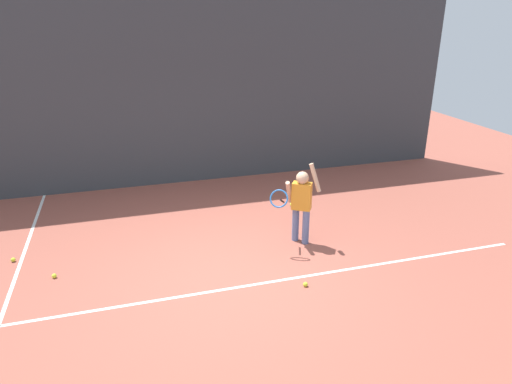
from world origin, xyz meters
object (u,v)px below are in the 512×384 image
tennis_player (301,201)px  tennis_ball_2 (292,204)px  tennis_ball_0 (13,260)px  tennis_ball_3 (54,276)px  tennis_ball_1 (305,284)px

tennis_player → tennis_ball_2: (0.40, 1.43, -0.69)m
tennis_player → tennis_ball_2: tennis_player is taller
tennis_ball_0 → tennis_ball_3: (0.64, -0.66, 0.00)m
tennis_ball_0 → tennis_ball_3: size_ratio=1.00×
tennis_ball_1 → tennis_ball_3: same height
tennis_player → tennis_ball_1: tennis_player is taller
tennis_ball_2 → tennis_ball_1: bearing=-106.6°
tennis_ball_1 → tennis_ball_3: size_ratio=1.00×
tennis_ball_3 → tennis_player: bearing=0.7°
tennis_ball_2 → tennis_ball_3: (-4.12, -1.47, 0.00)m
tennis_player → tennis_ball_0: bearing=-154.7°
tennis_ball_0 → tennis_ball_2: bearing=9.7°
tennis_ball_0 → tennis_ball_1: same height
tennis_ball_1 → tennis_player: bearing=72.4°
tennis_player → tennis_ball_0: 4.46m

